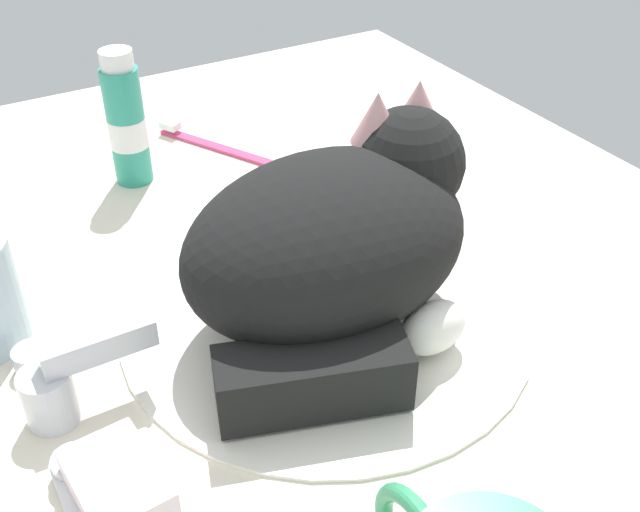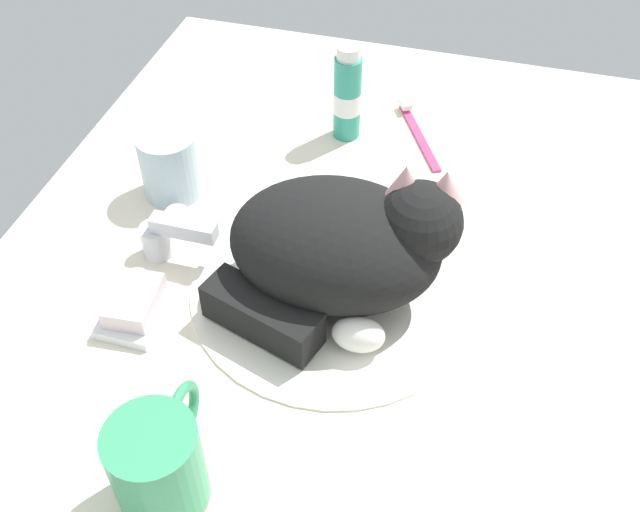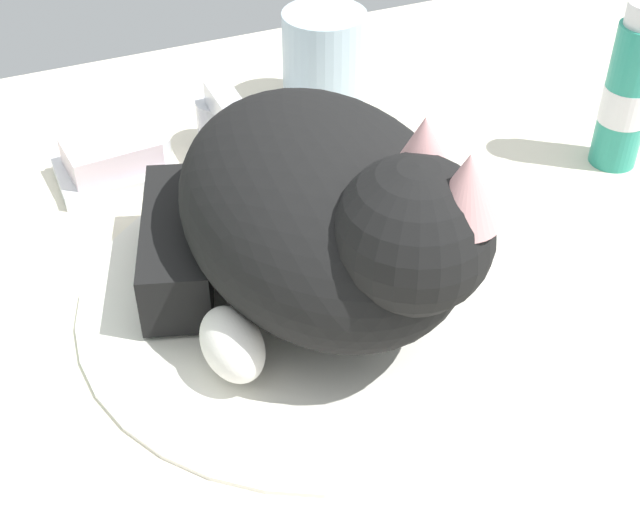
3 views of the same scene
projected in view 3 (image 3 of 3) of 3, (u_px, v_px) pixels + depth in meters
ground_plane at (320, 313)px, 60.63cm from camera, size 110.00×82.50×3.00cm
sink_basin at (320, 293)px, 59.48cm from camera, size 32.65×32.65×0.65cm
faucet at (222, 122)px, 72.72cm from camera, size 14.19×9.56×6.12cm
cat at (325, 217)px, 54.09cm from camera, size 21.47×26.08×16.01cm
rinse_cup at (324, 60)px, 77.72cm from camera, size 7.45×7.45×8.78cm
soap_dish at (115, 172)px, 70.59cm from camera, size 9.00×6.40×1.20cm
soap_bar at (111, 153)px, 69.50cm from camera, size 7.49×5.38×2.27cm
toothpaste_bottle at (628, 92)px, 68.82cm from camera, size 3.85×3.85×13.86cm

